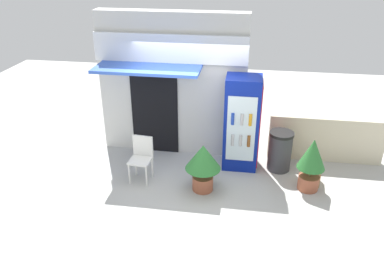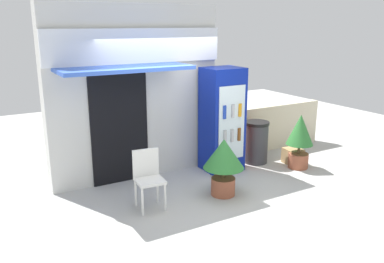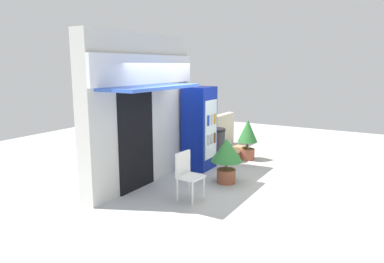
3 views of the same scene
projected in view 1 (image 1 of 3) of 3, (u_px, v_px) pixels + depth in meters
The scene contains 9 objects.
ground at pixel (185, 183), 7.52m from camera, with size 16.00×16.00×0.00m, color #B2B2AD.
storefront_building at pixel (172, 83), 8.14m from camera, with size 3.15×1.18×3.08m.
drink_cooler at pixel (242, 123), 7.73m from camera, with size 0.72×0.66×1.96m.
plastic_chair at pixel (142, 155), 7.47m from camera, with size 0.44×0.43×0.90m.
potted_plant_near_shop at pixel (203, 162), 7.07m from camera, with size 0.67×0.67×0.96m.
potted_plant_curbside at pixel (312, 160), 7.08m from camera, with size 0.52×0.52×1.06m.
trash_bin at pixel (280, 151), 7.83m from camera, with size 0.50×0.50×0.85m.
stone_boundary_wall at pixel (325, 139), 8.16m from camera, with size 2.39×0.20×0.99m, color beige.
cardboard_box at pixel (311, 176), 7.49m from camera, with size 0.33×0.34×0.31m, color tan.
Camera 1 is at (1.10, -6.22, 4.21)m, focal length 35.64 mm.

